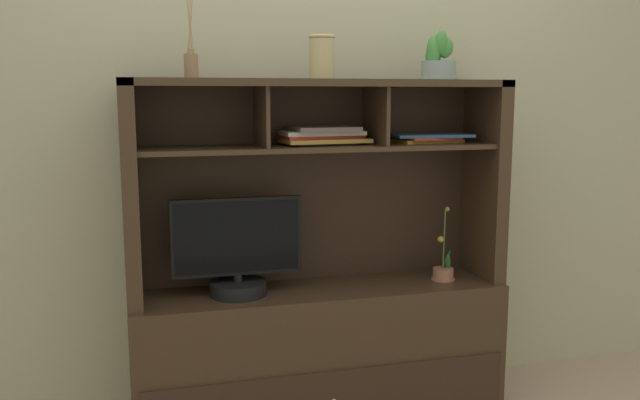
{
  "coord_description": "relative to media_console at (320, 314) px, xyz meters",
  "views": [
    {
      "loc": [
        -0.72,
        -2.67,
        1.4
      ],
      "look_at": [
        0.0,
        0.0,
        0.96
      ],
      "focal_mm": 36.99,
      "sensor_mm": 36.0,
      "label": 1
    }
  ],
  "objects": [
    {
      "name": "back_wall",
      "position": [
        0.0,
        0.23,
        0.95
      ],
      "size": [
        6.0,
        0.02,
        2.8
      ],
      "primitive_type": "cube",
      "color": "#B1AB8C",
      "rests_on": "ground"
    },
    {
      "name": "media_console",
      "position": [
        0.0,
        0.0,
        0.0
      ],
      "size": [
        1.6,
        0.44,
        1.46
      ],
      "color": "#3D2A1C",
      "rests_on": "ground"
    },
    {
      "name": "tv_monitor",
      "position": [
        -0.36,
        -0.02,
        0.29
      ],
      "size": [
        0.54,
        0.24,
        0.41
      ],
      "color": "black",
      "rests_on": "media_console"
    },
    {
      "name": "potted_orchid",
      "position": [
        0.57,
        -0.04,
        0.16
      ],
      "size": [
        0.11,
        0.11,
        0.33
      ],
      "color": "#A96A50",
      "rests_on": "media_console"
    },
    {
      "name": "magazine_stack_left",
      "position": [
        0.51,
        0.01,
        0.76
      ],
      "size": [
        0.36,
        0.21,
        0.04
      ],
      "color": "gold",
      "rests_on": "media_console"
    },
    {
      "name": "magazine_stack_centre",
      "position": [
        0.02,
        0.02,
        0.78
      ],
      "size": [
        0.38,
        0.25,
        0.08
      ],
      "color": "#3E3043",
      "rests_on": "media_console"
    },
    {
      "name": "diffuser_bottle",
      "position": [
        -0.52,
        0.02,
        1.07
      ],
      "size": [
        0.06,
        0.06,
        0.31
      ],
      "color": "#8A694A",
      "rests_on": "media_console"
    },
    {
      "name": "potted_succulent",
      "position": [
        0.52,
        -0.03,
        1.09
      ],
      "size": [
        0.17,
        0.17,
        0.21
      ],
      "color": "gray",
      "rests_on": "media_console"
    },
    {
      "name": "ceramic_vase",
      "position": [
        0.0,
        -0.04,
        1.1
      ],
      "size": [
        0.11,
        0.11,
        0.18
      ],
      "color": "tan",
      "rests_on": "media_console"
    }
  ]
}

